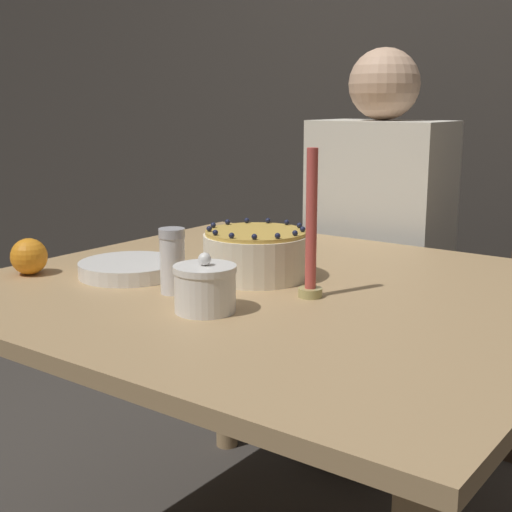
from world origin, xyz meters
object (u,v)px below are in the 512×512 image
object	(u,v)px
candle	(311,237)
cake	(256,254)
sugar_shaker	(172,261)
person_man_blue_shirt	(377,285)
sugar_bowl	(206,288)

from	to	relation	value
candle	cake	bearing A→B (deg)	160.58
sugar_shaker	person_man_blue_shirt	bearing A→B (deg)	90.86
cake	candle	world-z (taller)	candle
cake	person_man_blue_shirt	distance (m)	0.77
cake	sugar_shaker	distance (m)	0.21
person_man_blue_shirt	candle	bearing A→B (deg)	107.57
sugar_shaker	person_man_blue_shirt	distance (m)	0.96
sugar_shaker	candle	bearing A→B (deg)	30.65
cake	candle	size ratio (longest dim) A/B	0.79
sugar_shaker	person_man_blue_shirt	xyz separation A→B (m)	(-0.01, 0.93, -0.25)
cake	sugar_bowl	size ratio (longest dim) A/B	1.97
sugar_shaker	candle	world-z (taller)	candle
sugar_bowl	person_man_blue_shirt	size ratio (longest dim) A/B	0.09
sugar_bowl	candle	size ratio (longest dim) A/B	0.40
person_man_blue_shirt	cake	bearing A→B (deg)	95.55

